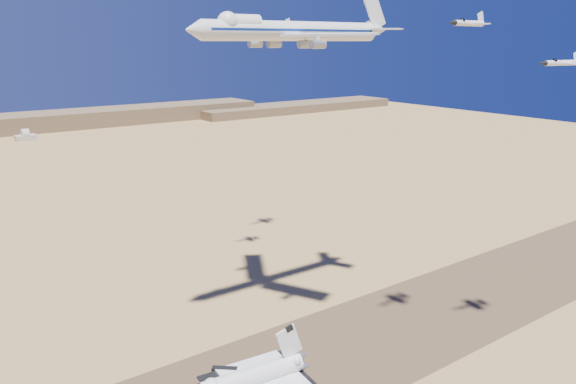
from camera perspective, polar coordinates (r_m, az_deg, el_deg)
ridgeline at (r=664.98m, az=-23.94°, el=6.29°), size 960.00×90.00×18.00m
shuttle at (r=162.51m, az=-3.73°, el=-18.40°), size 36.43×24.68×17.89m
carrier_747 at (r=179.52m, az=0.01°, el=16.05°), size 75.55×58.67×18.85m
chase_jet_a at (r=167.92m, az=17.83°, el=16.03°), size 16.70×9.04×4.16m
chase_jet_b at (r=176.72m, az=26.04°, el=11.73°), size 16.40×9.25×4.12m
chase_jet_c at (r=228.84m, az=-2.79°, el=15.40°), size 13.82×7.77×3.47m
chase_jet_d at (r=255.70m, az=-0.98°, el=16.59°), size 16.01×8.77×3.99m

